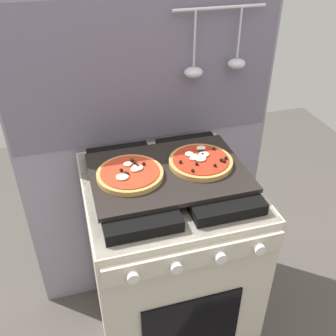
{
  "coord_description": "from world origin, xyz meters",
  "views": [
    {
      "loc": [
        -0.31,
        -1.07,
        1.68
      ],
      "look_at": [
        0.0,
        0.0,
        0.93
      ],
      "focal_mm": 41.37,
      "sensor_mm": 36.0,
      "label": 1
    }
  ],
  "objects_px": {
    "stove": "(168,263)",
    "pizza_left": "(130,173)",
    "pizza_right": "(201,161)",
    "baking_tray": "(168,172)"
  },
  "relations": [
    {
      "from": "stove",
      "to": "pizza_left",
      "type": "relative_size",
      "value": 3.94
    },
    {
      "from": "pizza_left",
      "to": "pizza_right",
      "type": "xyz_separation_m",
      "value": [
        0.26,
        0.0,
        0.0
      ]
    },
    {
      "from": "pizza_left",
      "to": "pizza_right",
      "type": "bearing_deg",
      "value": 1.03
    },
    {
      "from": "stove",
      "to": "pizza_left",
      "type": "height_order",
      "value": "pizza_left"
    },
    {
      "from": "baking_tray",
      "to": "pizza_left",
      "type": "height_order",
      "value": "pizza_left"
    },
    {
      "from": "baking_tray",
      "to": "stove",
      "type": "bearing_deg",
      "value": -90.0
    },
    {
      "from": "pizza_right",
      "to": "pizza_left",
      "type": "bearing_deg",
      "value": -178.97
    },
    {
      "from": "stove",
      "to": "pizza_right",
      "type": "xyz_separation_m",
      "value": [
        0.12,
        0.01,
        0.48
      ]
    },
    {
      "from": "pizza_left",
      "to": "pizza_right",
      "type": "distance_m",
      "value": 0.26
    },
    {
      "from": "pizza_left",
      "to": "stove",
      "type": "bearing_deg",
      "value": -1.85
    }
  ]
}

